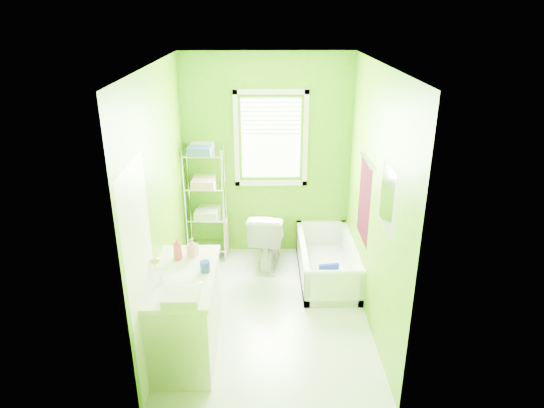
{
  "coord_description": "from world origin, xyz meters",
  "views": [
    {
      "loc": [
        -0.03,
        -4.44,
        3.09
      ],
      "look_at": [
        0.04,
        0.25,
        1.16
      ],
      "focal_mm": 32.0,
      "sensor_mm": 36.0,
      "label": 1
    }
  ],
  "objects_px": {
    "vanity": "(186,311)",
    "wire_shelf_unit": "(206,191)",
    "toilet": "(268,238)",
    "bathtub": "(327,266)"
  },
  "relations": [
    {
      "from": "bathtub",
      "to": "toilet",
      "type": "distance_m",
      "value": 0.82
    },
    {
      "from": "vanity",
      "to": "wire_shelf_unit",
      "type": "xyz_separation_m",
      "value": [
        0.0,
        1.93,
        0.47
      ]
    },
    {
      "from": "toilet",
      "to": "vanity",
      "type": "distance_m",
      "value": 1.85
    },
    {
      "from": "bathtub",
      "to": "vanity",
      "type": "relative_size",
      "value": 1.25
    },
    {
      "from": "toilet",
      "to": "wire_shelf_unit",
      "type": "xyz_separation_m",
      "value": [
        -0.77,
        0.26,
        0.54
      ]
    },
    {
      "from": "wire_shelf_unit",
      "to": "toilet",
      "type": "bearing_deg",
      "value": -18.42
    },
    {
      "from": "vanity",
      "to": "wire_shelf_unit",
      "type": "bearing_deg",
      "value": 89.93
    },
    {
      "from": "vanity",
      "to": "wire_shelf_unit",
      "type": "distance_m",
      "value": 1.99
    },
    {
      "from": "toilet",
      "to": "vanity",
      "type": "xyz_separation_m",
      "value": [
        -0.77,
        -1.68,
        0.07
      ]
    },
    {
      "from": "vanity",
      "to": "wire_shelf_unit",
      "type": "relative_size",
      "value": 0.74
    }
  ]
}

